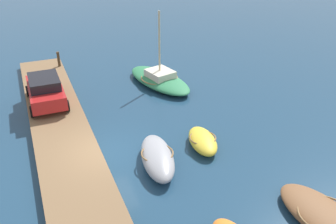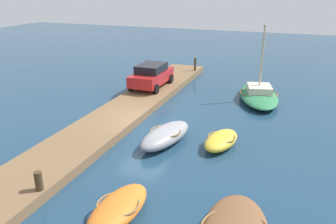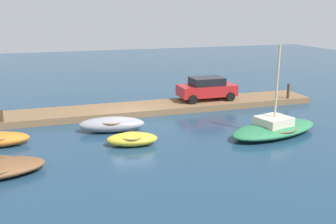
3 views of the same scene
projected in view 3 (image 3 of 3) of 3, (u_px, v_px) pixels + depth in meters
name	position (u px, v px, depth m)	size (l,w,h in m)	color
ground_plane	(132.00, 120.00, 24.07)	(84.00, 84.00, 0.00)	navy
dock_platform	(126.00, 110.00, 25.55)	(26.90, 2.88, 0.42)	brown
dinghy_yellow	(132.00, 139.00, 19.47)	(2.77, 1.70, 0.65)	gold
sailboat_green	(274.00, 128.00, 21.08)	(6.18, 3.73, 4.91)	#2D7A4C
rowboat_grey	(112.00, 124.00, 21.65)	(3.88, 2.10, 0.83)	#939399
mooring_post_west	(288.00, 91.00, 27.76)	(0.19, 0.19, 1.07)	#47331E
mooring_post_mid_west	(1.00, 116.00, 22.06)	(0.28, 0.28, 0.71)	#47331E
parked_car	(207.00, 88.00, 27.32)	(4.06, 2.08, 1.61)	#B21E1E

